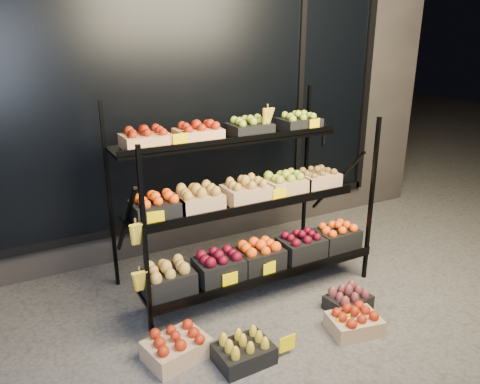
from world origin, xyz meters
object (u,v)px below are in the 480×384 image
floor_crate_left (176,346)px  floor_crate_midleft (244,351)px  display_rack (245,203)px  floor_crate_midright (354,321)px

floor_crate_left → floor_crate_midleft: size_ratio=1.21×
floor_crate_left → floor_crate_midleft: (0.39, -0.26, -0.01)m
floor_crate_midleft → display_rack: bearing=58.8°
display_rack → floor_crate_midleft: 1.26m
display_rack → floor_crate_left: bearing=-144.5°
display_rack → floor_crate_midleft: display_rack is taller
floor_crate_midleft → floor_crate_midright: bearing=-7.9°
floor_crate_midright → floor_crate_midleft: bearing=-174.7°
floor_crate_midleft → floor_crate_left: bearing=144.8°
display_rack → floor_crate_midleft: (-0.52, -0.91, -0.70)m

